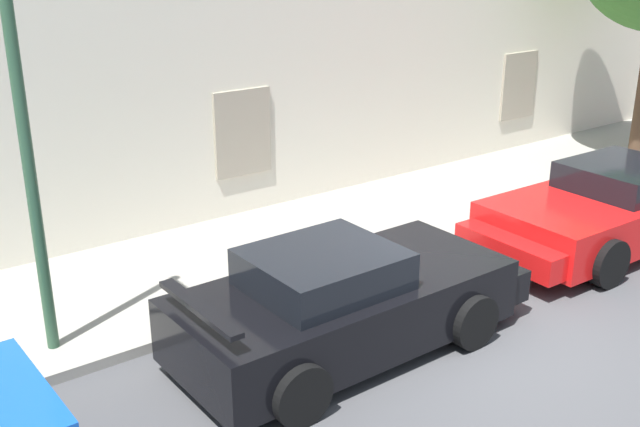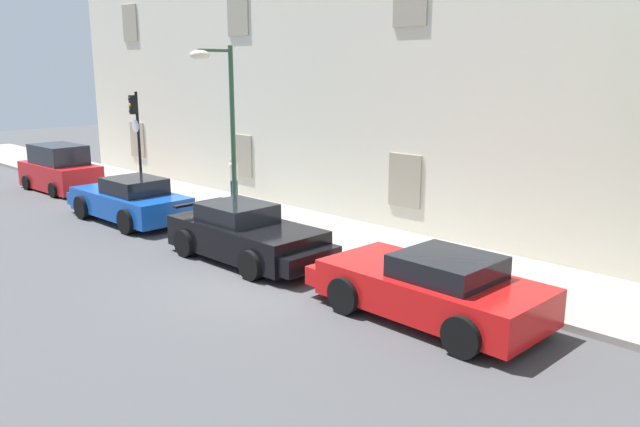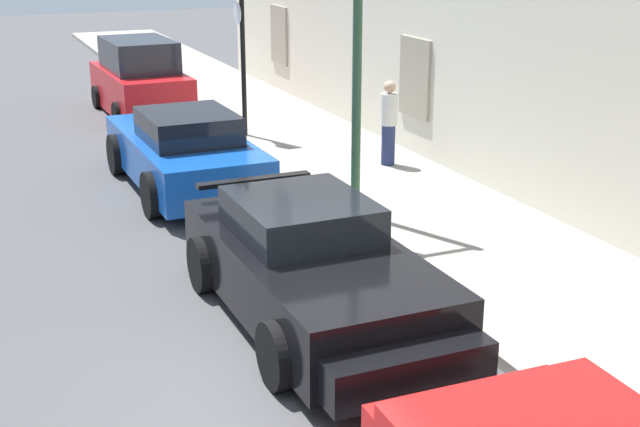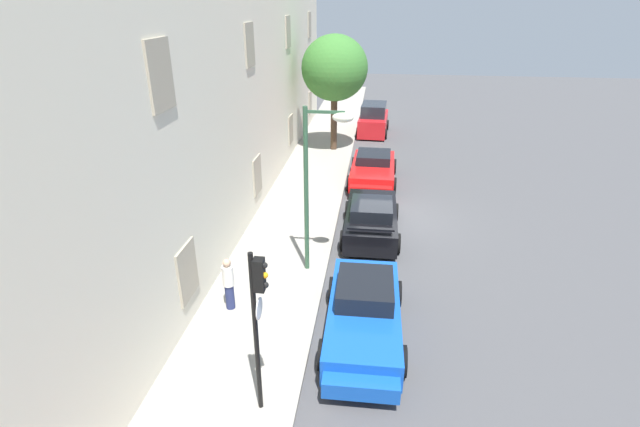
{
  "view_description": "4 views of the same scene",
  "coord_description": "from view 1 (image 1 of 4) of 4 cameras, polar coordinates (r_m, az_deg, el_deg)",
  "views": [
    {
      "loc": [
        -6.52,
        -5.67,
        4.8
      ],
      "look_at": [
        -0.81,
        2.0,
        1.27
      ],
      "focal_mm": 42.4,
      "sensor_mm": 36.0,
      "label": 1
    },
    {
      "loc": [
        10.62,
        -8.81,
        4.71
      ],
      "look_at": [
        0.2,
        1.74,
        1.28
      ],
      "focal_mm": 35.64,
      "sensor_mm": 36.0,
      "label": 2
    },
    {
      "loc": [
        7.07,
        -2.81,
        4.36
      ],
      "look_at": [
        -2.63,
        1.35,
        0.83
      ],
      "focal_mm": 48.68,
      "sensor_mm": 36.0,
      "label": 3
    },
    {
      "loc": [
        -17.08,
        0.64,
        7.98
      ],
      "look_at": [
        -2.97,
        2.42,
        1.45
      ],
      "focal_mm": 26.28,
      "sensor_mm": 36.0,
      "label": 4
    }
  ],
  "objects": [
    {
      "name": "ground_plane",
      "position": [
        9.89,
        10.88,
        -9.21
      ],
      "size": [
        80.0,
        80.0,
        0.0
      ],
      "primitive_type": "plane",
      "color": "#444447"
    },
    {
      "name": "sidewalk",
      "position": [
        12.35,
        -1.69,
        -2.28
      ],
      "size": [
        60.0,
        3.3,
        0.14
      ],
      "primitive_type": "cube",
      "color": "gray",
      "rests_on": "ground"
    },
    {
      "name": "sportscar_yellow_flank",
      "position": [
        9.28,
        2.55,
        -6.56
      ],
      "size": [
        4.59,
        2.08,
        1.39
      ],
      "color": "black",
      "rests_on": "ground"
    },
    {
      "name": "sportscar_white_middle",
      "position": [
        13.0,
        20.48,
        0.15
      ],
      "size": [
        4.77,
        2.26,
        1.34
      ],
      "color": "red",
      "rests_on": "ground"
    },
    {
      "name": "street_lamp",
      "position": [
        8.25,
        -21.4,
        11.59
      ],
      "size": [
        0.44,
        1.42,
        5.17
      ],
      "color": "#2D5138",
      "rests_on": "sidewalk"
    }
  ]
}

